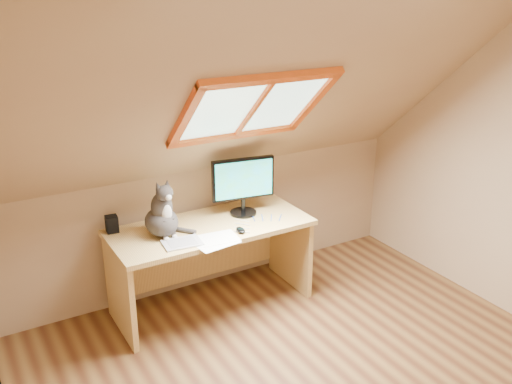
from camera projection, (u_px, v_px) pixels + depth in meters
room_shell at (364, 186)px, 2.88m from camera, size 3.52×3.52×2.41m
desk at (207, 248)px, 4.38m from camera, size 1.50×0.66×0.69m
monitor at (243, 183)px, 4.36m from camera, size 0.49×0.21×0.45m
cat at (162, 215)px, 4.03m from camera, size 0.28×0.32×0.43m
desk_speaker at (112, 224)px, 4.12m from camera, size 0.09×0.09×0.12m
graphics_tablet at (182, 243)px, 3.95m from camera, size 0.28×0.22×0.01m
mouse at (241, 230)px, 4.13m from camera, size 0.07×0.11×0.03m
papers at (207, 242)px, 3.97m from camera, size 0.33×0.27×0.00m
cables at (257, 221)px, 4.31m from camera, size 0.51×0.26×0.01m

